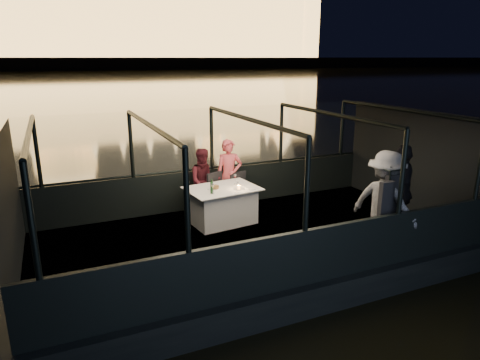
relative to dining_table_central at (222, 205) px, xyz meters
name	(u,v)px	position (x,y,z in m)	size (l,w,h in m)	color
river_water	(66,80)	(0.18, 79.10, -0.89)	(500.00, 500.00, 0.00)	black
boat_hull	(248,260)	(0.18, -0.90, -0.89)	(8.60, 4.40, 1.00)	black
boat_deck	(248,238)	(0.18, -0.90, -0.41)	(8.00, 4.00, 0.04)	black
gunwale_port	(212,187)	(0.18, 1.10, 0.06)	(8.00, 0.08, 0.90)	black
gunwale_starboard	(304,258)	(0.18, -2.90, 0.06)	(8.00, 0.08, 0.90)	black
cabin_glass_port	(212,139)	(0.18, 1.10, 1.21)	(8.00, 0.02, 1.40)	#99B2B2
cabin_glass_starboard	(307,185)	(0.18, -2.90, 1.21)	(8.00, 0.02, 1.40)	#99B2B2
cabin_roof_glass	(249,119)	(0.18, -0.90, 1.91)	(8.00, 4.00, 0.02)	#99B2B2
end_wall_fore	(10,209)	(-3.82, -0.90, 0.76)	(0.02, 4.00, 2.30)	black
end_wall_aft	(410,160)	(4.18, -0.90, 0.76)	(0.02, 4.00, 2.30)	black
canopy_ribs	(249,180)	(0.18, -0.90, 0.76)	(8.00, 4.00, 2.30)	black
embankment	(53,64)	(0.18, 209.10, 0.11)	(400.00, 140.00, 6.00)	#423D33
dining_table_central	(222,205)	(0.00, 0.00, 0.00)	(1.45, 1.05, 0.77)	white
chair_port_left	(218,196)	(0.07, 0.45, 0.06)	(0.43, 0.43, 0.93)	black
chair_port_right	(241,193)	(0.63, 0.45, 0.06)	(0.41, 0.41, 0.88)	black
coat_stand	(387,209)	(1.96, -2.65, 0.51)	(0.46, 0.36, 1.64)	black
person_woman_coral	(229,178)	(0.45, 0.72, 0.36)	(0.59, 0.39, 1.63)	#DB4F56
person_man_maroon	(204,181)	(-0.14, 0.72, 0.36)	(0.71, 0.55, 1.47)	#45131B
passenger_stripe	(384,206)	(2.12, -2.42, 0.47)	(1.20, 0.67, 1.85)	white
passenger_dark	(400,195)	(2.84, -2.05, 0.47)	(1.08, 0.45, 1.84)	black
wine_bottle	(212,186)	(-0.32, -0.26, 0.53)	(0.06, 0.06, 0.29)	#153C18
bread_basket	(215,187)	(-0.17, -0.01, 0.42)	(0.18, 0.18, 0.07)	brown
amber_candle	(239,187)	(0.29, -0.20, 0.42)	(0.05, 0.05, 0.08)	#F2953C
plate_near	(252,188)	(0.54, -0.29, 0.39)	(0.21, 0.21, 0.01)	silver
plate_far	(213,189)	(-0.19, 0.02, 0.39)	(0.25, 0.25, 0.02)	silver
wine_glass_white	(213,190)	(-0.32, -0.31, 0.48)	(0.07, 0.07, 0.21)	silver
wine_glass_red	(235,180)	(0.36, 0.15, 0.48)	(0.07, 0.07, 0.21)	silver
wine_glass_empty	(237,187)	(0.18, -0.37, 0.48)	(0.07, 0.07, 0.21)	silver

